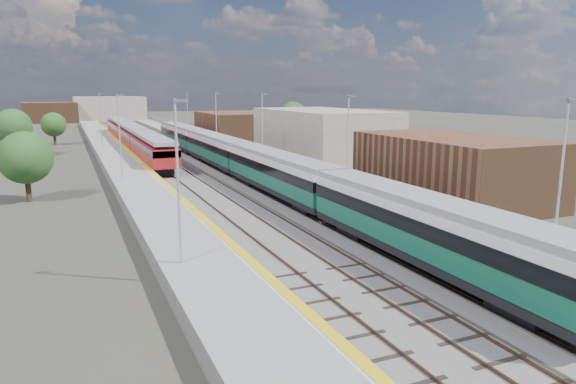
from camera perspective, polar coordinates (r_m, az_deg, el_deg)
ground at (r=66.97m, az=-10.56°, el=3.44°), size 320.00×320.00×0.00m
ballast_bed at (r=68.94m, az=-12.85°, el=3.59°), size 10.50×155.00×0.06m
tracks at (r=70.68m, az=-12.63°, el=3.84°), size 8.96×160.00×0.17m
platform_right at (r=70.62m, az=-6.84°, el=4.38°), size 4.70×155.00×8.52m
platform_left at (r=67.98m, az=-18.51°, el=3.60°), size 4.30×155.00×8.52m
buildings at (r=153.39m, az=-25.16°, el=10.88°), size 72.00×185.50×40.00m
green_train at (r=51.96m, az=-5.09°, el=3.79°), size 2.80×77.98×3.08m
red_train at (r=81.37m, az=-16.94°, el=6.00°), size 2.85×57.73×3.59m
tree_a at (r=45.98m, az=-27.16°, el=3.40°), size 4.20×4.20×5.70m
tree_b at (r=78.01m, az=-28.23°, el=6.40°), size 4.79×4.79×6.50m
tree_c at (r=92.83m, az=-24.61°, el=6.82°), size 3.94×3.94×5.35m
tree_d at (r=89.71m, az=0.54°, el=8.36°), size 5.12×5.12×6.94m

